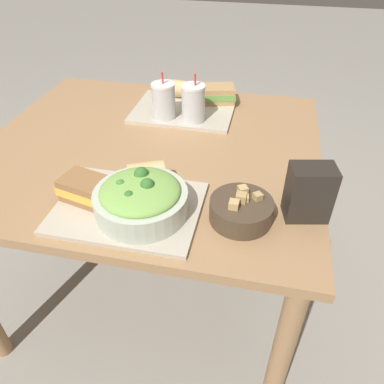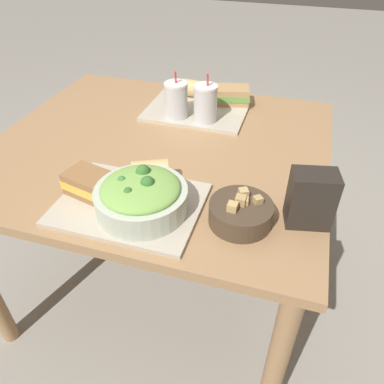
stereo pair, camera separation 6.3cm
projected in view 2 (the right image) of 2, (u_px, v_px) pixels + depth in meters
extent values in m
plane|color=gray|center=(168.00, 280.00, 1.72)|extent=(12.00, 12.00, 0.00)
cube|color=#A37A51|center=(159.00, 147.00, 1.28)|extent=(1.13, 1.01, 0.03)
cylinder|color=#A37A51|center=(276.00, 363.00, 1.06)|extent=(0.06, 0.06, 0.70)
cylinder|color=#A37A51|center=(103.00, 150.00, 1.96)|extent=(0.06, 0.06, 0.70)
cylinder|color=#A37A51|center=(300.00, 184.00, 1.72)|extent=(0.06, 0.06, 0.70)
cube|color=#BCB29E|center=(130.00, 204.00, 1.01)|extent=(0.38, 0.29, 0.01)
cube|color=#BCB29E|center=(197.00, 110.00, 1.46)|extent=(0.38, 0.29, 0.01)
cylinder|color=beige|center=(142.00, 200.00, 0.96)|extent=(0.24, 0.24, 0.06)
ellipsoid|color=#7FB251|center=(140.00, 188.00, 0.94)|extent=(0.20, 0.20, 0.05)
sphere|color=#38702D|center=(141.00, 173.00, 0.96)|extent=(0.03, 0.03, 0.03)
sphere|color=#427F38|center=(147.00, 172.00, 0.97)|extent=(0.02, 0.02, 0.02)
sphere|color=#38702D|center=(147.00, 183.00, 0.93)|extent=(0.04, 0.04, 0.04)
sphere|color=#38702D|center=(143.00, 171.00, 0.96)|extent=(0.04, 0.04, 0.04)
sphere|color=#38702D|center=(128.00, 192.00, 0.91)|extent=(0.02, 0.02, 0.02)
sphere|color=#427F38|center=(122.00, 181.00, 0.94)|extent=(0.02, 0.02, 0.02)
cube|color=beige|center=(142.00, 189.00, 0.93)|extent=(0.04, 0.04, 0.01)
cube|color=beige|center=(124.00, 193.00, 0.91)|extent=(0.03, 0.04, 0.01)
cylinder|color=#473828|center=(241.00, 213.00, 0.95)|extent=(0.16, 0.16, 0.06)
cylinder|color=brown|center=(241.00, 207.00, 0.93)|extent=(0.15, 0.15, 0.01)
cube|color=tan|center=(232.00, 207.00, 0.91)|extent=(0.03, 0.03, 0.02)
cube|color=tan|center=(243.00, 193.00, 0.95)|extent=(0.03, 0.03, 0.02)
cube|color=tan|center=(258.00, 200.00, 0.93)|extent=(0.03, 0.03, 0.02)
cube|color=tan|center=(241.00, 201.00, 0.92)|extent=(0.03, 0.03, 0.03)
cube|color=tan|center=(244.00, 202.00, 0.93)|extent=(0.02, 0.02, 0.02)
cube|color=olive|center=(91.00, 190.00, 1.03)|extent=(0.14, 0.11, 0.02)
cube|color=#EFB742|center=(90.00, 183.00, 1.02)|extent=(0.15, 0.12, 0.02)
cube|color=olive|center=(88.00, 177.00, 1.01)|extent=(0.14, 0.11, 0.02)
cylinder|color=tan|center=(150.00, 172.00, 1.06)|extent=(0.12, 0.10, 0.07)
cylinder|color=beige|center=(167.00, 170.00, 1.07)|extent=(0.03, 0.06, 0.06)
cube|color=tan|center=(231.00, 100.00, 1.50)|extent=(0.15, 0.12, 0.02)
cube|color=#6B9E47|center=(231.00, 95.00, 1.48)|extent=(0.16, 0.12, 0.02)
cube|color=tan|center=(232.00, 90.00, 1.47)|extent=(0.15, 0.12, 0.02)
cylinder|color=tan|center=(193.00, 88.00, 1.53)|extent=(0.08, 0.07, 0.07)
cylinder|color=beige|center=(201.00, 90.00, 1.52)|extent=(0.01, 0.06, 0.06)
cylinder|color=silver|center=(176.00, 101.00, 1.37)|extent=(0.08, 0.08, 0.12)
cylinder|color=black|center=(176.00, 103.00, 1.38)|extent=(0.07, 0.07, 0.10)
cylinder|color=white|center=(175.00, 84.00, 1.33)|extent=(0.09, 0.09, 0.01)
cylinder|color=red|center=(177.00, 78.00, 1.32)|extent=(0.01, 0.01, 0.05)
cylinder|color=silver|center=(205.00, 104.00, 1.34)|extent=(0.08, 0.08, 0.12)
cylinder|color=#701E47|center=(205.00, 106.00, 1.35)|extent=(0.07, 0.07, 0.10)
cylinder|color=white|center=(206.00, 87.00, 1.30)|extent=(0.09, 0.09, 0.01)
cylinder|color=red|center=(208.00, 81.00, 1.29)|extent=(0.01, 0.01, 0.05)
cube|color=#28231E|center=(311.00, 199.00, 0.92)|extent=(0.12, 0.09, 0.15)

